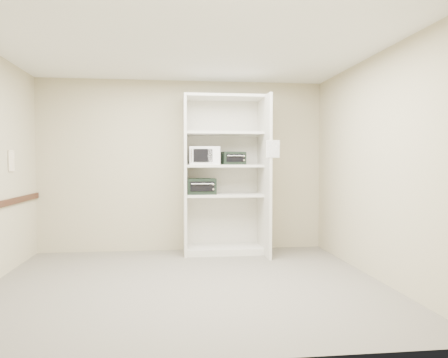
{
  "coord_description": "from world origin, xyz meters",
  "views": [
    {
      "loc": [
        -0.2,
        -4.99,
        1.4
      ],
      "look_at": [
        0.58,
        1.36,
        1.16
      ],
      "focal_mm": 35.0,
      "sensor_mm": 36.0,
      "label": 1
    }
  ],
  "objects": [
    {
      "name": "floor",
      "position": [
        0.0,
        0.0,
        0.0
      ],
      "size": [
        4.5,
        4.0,
        0.01
      ],
      "primitive_type": "cube",
      "color": "#605953",
      "rests_on": "ground"
    },
    {
      "name": "ceiling",
      "position": [
        0.0,
        0.0,
        2.7
      ],
      "size": [
        4.5,
        4.0,
        0.01
      ],
      "primitive_type": "cube",
      "color": "white"
    },
    {
      "name": "wall_back",
      "position": [
        0.0,
        2.0,
        1.35
      ],
      "size": [
        4.5,
        0.02,
        2.7
      ],
      "primitive_type": "cube",
      "color": "#BCAE8F",
      "rests_on": "ground"
    },
    {
      "name": "paper_sign",
      "position": [
        1.25,
        1.07,
        1.6
      ],
      "size": [
        0.19,
        0.01,
        0.24
      ],
      "primitive_type": "cube",
      "rotation": [
        0.0,
        0.0,
        0.04
      ],
      "color": "white",
      "rests_on": "shelving_unit"
    },
    {
      "name": "toaster_oven_lower",
      "position": [
        0.27,
        1.64,
        1.04
      ],
      "size": [
        0.44,
        0.33,
        0.24
      ],
      "primitive_type": "cube",
      "rotation": [
        0.0,
        0.0,
        0.01
      ],
      "color": "black",
      "rests_on": "shelving_unit"
    },
    {
      "name": "wall_poster",
      "position": [
        -2.24,
        0.93,
        1.42
      ],
      "size": [
        0.01,
        0.2,
        0.27
      ],
      "primitive_type": "cube",
      "color": "white",
      "rests_on": "wall_left"
    },
    {
      "name": "wall_right",
      "position": [
        2.25,
        0.0,
        1.35
      ],
      "size": [
        0.02,
        4.0,
        2.7
      ],
      "primitive_type": "cube",
      "color": "#BCAE8F",
      "rests_on": "ground"
    },
    {
      "name": "microwave",
      "position": [
        0.32,
        1.66,
        1.51
      ],
      "size": [
        0.48,
        0.38,
        0.27
      ],
      "primitive_type": "cube",
      "rotation": [
        0.0,
        0.0,
        -0.06
      ],
      "color": "white",
      "rests_on": "shelving_unit"
    },
    {
      "name": "wall_front",
      "position": [
        0.0,
        -2.0,
        1.35
      ],
      "size": [
        4.5,
        0.02,
        2.7
      ],
      "primitive_type": "cube",
      "color": "#BCAE8F",
      "rests_on": "ground"
    },
    {
      "name": "toaster_oven_upper",
      "position": [
        0.76,
        1.64,
        1.47
      ],
      "size": [
        0.36,
        0.29,
        0.2
      ],
      "primitive_type": "cube",
      "rotation": [
        0.0,
        0.0,
        0.1
      ],
      "color": "black",
      "rests_on": "shelving_unit"
    },
    {
      "name": "shelving_unit",
      "position": [
        0.67,
        1.7,
        1.13
      ],
      "size": [
        1.24,
        0.92,
        2.42
      ],
      "color": "beige",
      "rests_on": "floor"
    }
  ]
}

